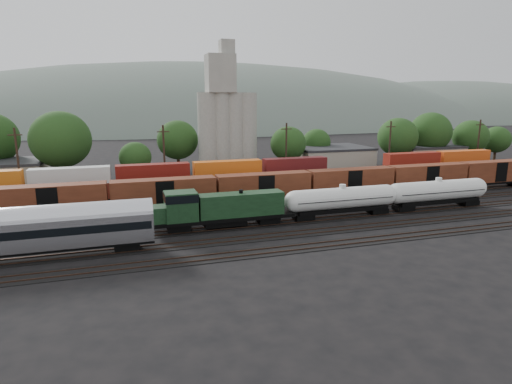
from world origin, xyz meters
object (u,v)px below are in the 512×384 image
object	(u,v)px
green_locomotive	(217,208)
tank_car_a	(342,199)
grain_silo	(227,124)
orange_locomotive	(250,186)
passenger_coach	(32,229)

from	to	relation	value
green_locomotive	tank_car_a	size ratio (longest dim) A/B	1.08
tank_car_a	grain_silo	distance (m)	42.40
green_locomotive	grain_silo	distance (m)	43.40
green_locomotive	tank_car_a	xyz separation A→B (m)	(18.08, -0.00, -0.10)
tank_car_a	orange_locomotive	world-z (taller)	tank_car_a
orange_locomotive	grain_silo	bearing A→B (deg)	84.64
tank_car_a	passenger_coach	xyz separation A→B (m)	(-38.69, -5.00, 0.70)
tank_car_a	passenger_coach	world-z (taller)	passenger_coach
tank_car_a	orange_locomotive	size ratio (longest dim) A/B	1.09
passenger_coach	green_locomotive	bearing A→B (deg)	13.63
green_locomotive	orange_locomotive	distance (m)	17.51
grain_silo	orange_locomotive	bearing A→B (deg)	-95.36
grain_silo	tank_car_a	bearing A→B (deg)	-80.82
grain_silo	green_locomotive	bearing A→B (deg)	-105.61
green_locomotive	tank_car_a	world-z (taller)	green_locomotive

